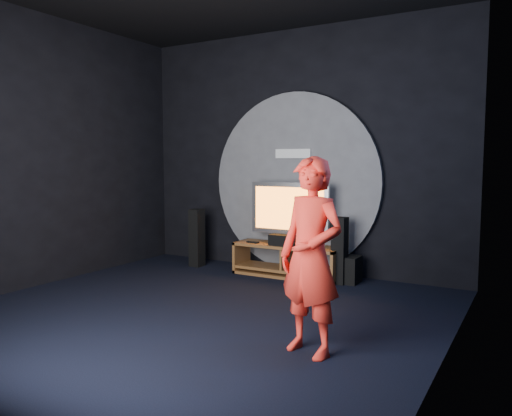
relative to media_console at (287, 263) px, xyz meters
The scene contains 13 objects.
floor 2.06m from the media_console, 92.47° to the right, with size 5.00×5.00×0.00m, color black.
back_wall 1.62m from the media_console, 101.11° to the left, with size 5.00×0.04×3.50m, color black.
left_wall 3.65m from the media_console, 141.62° to the right, with size 0.04×5.00×3.50m, color black.
right_wall 3.53m from the media_console, 40.37° to the right, with size 0.04×5.00×3.50m, color black.
wall_disc_panel 1.18m from the media_console, 102.65° to the left, with size 2.60×0.11×2.60m.
media_console is the anchor object (origin of this frame).
tv 0.73m from the media_console, 95.60° to the left, with size 1.17×0.22×0.87m.
center_speaker 0.35m from the media_console, 93.22° to the right, with size 0.40×0.15×0.15m, color black.
remote 0.57m from the media_console, 166.31° to the right, with size 0.18×0.05×0.02m, color black.
tower_speaker_left 1.53m from the media_console, behind, with size 0.18×0.20×0.88m, color black.
tower_speaker_right 0.81m from the media_console, ahead, with size 0.18×0.20×0.88m, color black.
subwoofer 0.85m from the media_console, ahead, with size 0.32×0.32×0.36m, color black.
player 2.88m from the media_console, 59.84° to the right, with size 0.60×0.40×1.66m, color red.
Camera 1 is at (3.13, -4.13, 1.62)m, focal length 35.00 mm.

